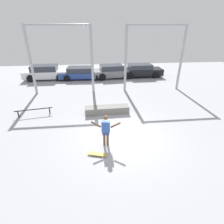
# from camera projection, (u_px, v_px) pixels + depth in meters

# --- Properties ---
(ground_plane) EXTENTS (36.00, 36.00, 0.00)m
(ground_plane) POSITION_uv_depth(u_px,v_px,m) (121.00, 137.00, 8.56)
(ground_plane) COLOR #9E9EA3
(skateboarder) EXTENTS (1.29, 0.30, 1.51)m
(skateboarder) POSITION_uv_depth(u_px,v_px,m) (106.00, 129.00, 7.60)
(skateboarder) COLOR brown
(skateboarder) RESTS_ON ground_plane
(skateboard) EXTENTS (0.81, 0.43, 0.08)m
(skateboard) POSITION_uv_depth(u_px,v_px,m) (97.00, 154.00, 7.31)
(skateboard) COLOR gold
(skateboard) RESTS_ON ground_plane
(grind_box) EXTENTS (2.71, 0.78, 0.43)m
(grind_box) POSITION_uv_depth(u_px,v_px,m) (107.00, 110.00, 10.80)
(grind_box) COLOR slate
(grind_box) RESTS_ON ground_plane
(grind_rail) EXTENTS (2.13, 0.43, 0.42)m
(grind_rail) POSITION_uv_depth(u_px,v_px,m) (34.00, 110.00, 10.45)
(grind_rail) COLOR black
(grind_rail) RESTS_ON ground_plane
(canopy_support_left) EXTENTS (4.72, 0.20, 5.02)m
(canopy_support_left) POSITION_uv_depth(u_px,v_px,m) (61.00, 53.00, 12.86)
(canopy_support_left) COLOR #A5A8AD
(canopy_support_left) RESTS_ON ground_plane
(canopy_support_right) EXTENTS (4.72, 0.20, 5.02)m
(canopy_support_right) POSITION_uv_depth(u_px,v_px,m) (155.00, 52.00, 13.51)
(canopy_support_right) COLOR #A5A8AD
(canopy_support_right) RESTS_ON ground_plane
(parked_car_white) EXTENTS (4.46, 1.94, 1.40)m
(parked_car_white) POSITION_uv_depth(u_px,v_px,m) (46.00, 72.00, 17.43)
(parked_car_white) COLOR white
(parked_car_white) RESTS_ON ground_plane
(parked_car_blue) EXTENTS (4.49, 2.14, 1.17)m
(parked_car_blue) POSITION_uv_depth(u_px,v_px,m) (81.00, 73.00, 17.70)
(parked_car_blue) COLOR #284793
(parked_car_blue) RESTS_ON ground_plane
(parked_car_grey) EXTENTS (4.19, 2.25, 1.31)m
(parked_car_grey) POSITION_uv_depth(u_px,v_px,m) (113.00, 72.00, 17.97)
(parked_car_grey) COLOR slate
(parked_car_grey) RESTS_ON ground_plane
(parked_car_black) EXTENTS (4.36, 1.90, 1.30)m
(parked_car_black) POSITION_uv_depth(u_px,v_px,m) (141.00, 71.00, 18.37)
(parked_car_black) COLOR black
(parked_car_black) RESTS_ON ground_plane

